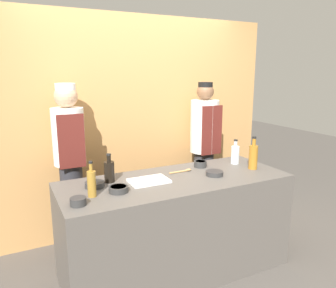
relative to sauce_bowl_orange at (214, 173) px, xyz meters
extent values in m
plane|color=#4C4742|center=(-0.35, 0.07, -0.91)|extent=(14.00, 14.00, 0.00)
cube|color=#B7844C|center=(-0.35, 1.14, 0.29)|extent=(3.36, 0.18, 2.40)
cube|color=#514C47|center=(-0.35, 0.07, -0.47)|extent=(2.01, 0.78, 0.89)
cylinder|color=#2D2D2D|center=(0.00, 0.00, 0.00)|extent=(0.16, 0.16, 0.04)
cylinder|color=orange|center=(0.00, 0.00, 0.01)|extent=(0.13, 0.13, 0.01)
cylinder|color=#2D2D2D|center=(-1.24, -0.13, 0.01)|extent=(0.11, 0.11, 0.06)
cylinder|color=#703384|center=(-1.24, -0.13, 0.02)|extent=(0.09, 0.09, 0.02)
cylinder|color=#2D2D2D|center=(-1.04, 0.18, 0.00)|extent=(0.16, 0.16, 0.05)
cylinder|color=brown|center=(-1.04, 0.18, 0.02)|extent=(0.13, 0.13, 0.01)
cylinder|color=#2D2D2D|center=(-0.90, -0.01, 0.00)|extent=(0.15, 0.15, 0.05)
cylinder|color=yellow|center=(-0.90, -0.01, 0.02)|extent=(0.12, 0.12, 0.01)
cylinder|color=#2D2D2D|center=(0.03, 0.28, 0.01)|extent=(0.12, 0.12, 0.06)
cylinder|color=red|center=(0.03, 0.28, 0.03)|extent=(0.10, 0.10, 0.02)
cube|color=white|center=(-0.60, 0.10, -0.01)|extent=(0.33, 0.22, 0.02)
cylinder|color=olive|center=(-1.11, -0.01, 0.08)|extent=(0.06, 0.06, 0.20)
cylinder|color=olive|center=(-1.11, -0.01, 0.21)|extent=(0.03, 0.03, 0.06)
cylinder|color=black|center=(-1.11, -0.01, 0.24)|extent=(0.03, 0.03, 0.02)
cylinder|color=silver|center=(0.41, 0.23, 0.07)|extent=(0.08, 0.08, 0.18)
cylinder|color=silver|center=(0.41, 0.23, 0.18)|extent=(0.03, 0.03, 0.05)
cylinder|color=black|center=(0.41, 0.23, 0.22)|extent=(0.04, 0.04, 0.01)
cylinder|color=#9E661E|center=(0.45, 0.00, 0.09)|extent=(0.08, 0.08, 0.23)
cylinder|color=#9E661E|center=(0.45, 0.00, 0.24)|extent=(0.03, 0.03, 0.07)
cylinder|color=black|center=(0.45, 0.00, 0.28)|extent=(0.04, 0.04, 0.02)
cylinder|color=black|center=(-0.90, 0.25, 0.07)|extent=(0.09, 0.09, 0.18)
cylinder|color=black|center=(-0.90, 0.25, 0.18)|extent=(0.03, 0.03, 0.05)
cylinder|color=black|center=(-0.90, 0.25, 0.22)|extent=(0.04, 0.04, 0.01)
cylinder|color=#B2844C|center=(-0.25, 0.22, -0.01)|extent=(0.19, 0.02, 0.02)
ellipsoid|color=#B2844C|center=(-0.14, 0.22, -0.01)|extent=(0.05, 0.04, 0.02)
cylinder|color=#28282D|center=(-1.12, 0.81, -0.45)|extent=(0.22, 0.22, 0.93)
cylinder|color=silver|center=(-1.12, 0.81, 0.29)|extent=(0.30, 0.30, 0.54)
cube|color=#561E19|center=(-1.12, 0.67, 0.27)|extent=(0.24, 0.02, 0.50)
sphere|color=tan|center=(-1.12, 0.81, 0.67)|extent=(0.22, 0.22, 0.22)
cylinder|color=white|center=(-1.12, 0.81, 0.75)|extent=(0.18, 0.18, 0.08)
cylinder|color=#28282D|center=(0.41, 0.81, -0.47)|extent=(0.23, 0.23, 0.89)
cylinder|color=silver|center=(0.41, 0.81, 0.27)|extent=(0.32, 0.32, 0.60)
cube|color=#561E19|center=(0.41, 0.66, 0.25)|extent=(0.26, 0.02, 0.55)
sphere|color=brown|center=(0.41, 0.81, 0.67)|extent=(0.19, 0.19, 0.19)
cylinder|color=black|center=(0.41, 0.81, 0.74)|extent=(0.16, 0.16, 0.07)
camera|label=1|loc=(-1.64, -2.33, 0.90)|focal=35.00mm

